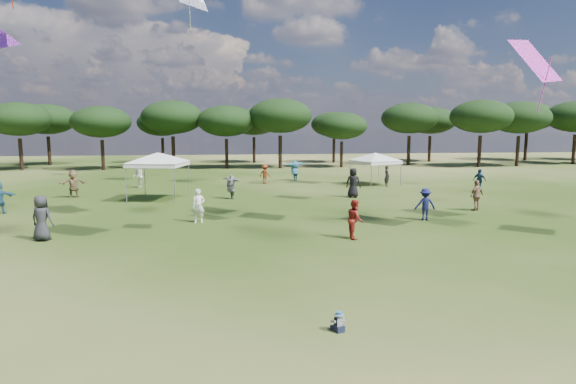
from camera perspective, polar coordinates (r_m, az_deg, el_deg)
name	(u,v)px	position (r m, az deg, el deg)	size (l,w,h in m)	color
ground	(358,373)	(9.76, 8.30, -20.46)	(140.00, 140.00, 0.00)	#314815
tree_line	(270,119)	(55.89, -2.18, 8.68)	(108.78, 17.63, 7.77)	black
tent_left	(158,154)	(30.84, -15.17, 4.32)	(6.22, 6.22, 3.29)	gray
tent_right	(375,154)	(38.28, 10.33, 4.42)	(5.68, 5.68, 2.84)	gray
toddler	(339,322)	(11.31, 6.04, -15.12)	(0.35, 0.38, 0.47)	#151A31
festival_crowd	(240,185)	(30.87, -5.70, 0.84)	(30.92, 22.47, 1.93)	#275C76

